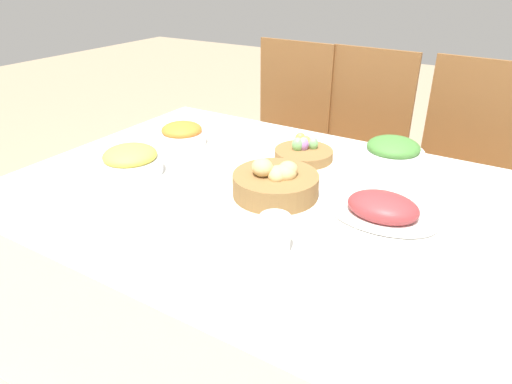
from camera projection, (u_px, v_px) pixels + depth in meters
name	position (u px, v px, depth m)	size (l,w,h in m)	color
ground_plane	(265.00, 360.00, 1.75)	(12.00, 12.00, 0.00)	tan
dining_table	(266.00, 284.00, 1.58)	(1.62, 1.16, 0.73)	silver
chair_far_right	(459.00, 172.00, 2.00)	(0.45, 0.45, 1.01)	brown
chair_far_center	(356.00, 151.00, 2.23)	(0.44, 0.44, 1.01)	brown
chair_far_left	(283.00, 136.00, 2.42)	(0.43, 0.43, 1.01)	brown
bread_basket	(276.00, 183.00, 1.38)	(0.26, 0.26, 0.12)	olive
egg_basket	(303.00, 152.00, 1.65)	(0.21, 0.21, 0.08)	olive
ham_platter	(383.00, 209.00, 1.27)	(0.31, 0.22, 0.07)	white
green_salad_bowl	(393.00, 153.00, 1.58)	(0.21, 0.21, 0.10)	white
carrot_bowl	(182.00, 134.00, 1.77)	(0.18, 0.18, 0.08)	white
pineapple_bowl	(131.00, 161.00, 1.52)	(0.21, 0.21, 0.10)	silver
dinner_plate	(164.00, 248.00, 1.13)	(0.24, 0.24, 0.01)	white
fork	(123.00, 233.00, 1.20)	(0.01, 0.17, 0.00)	silver
knife	(210.00, 267.00, 1.07)	(0.01, 0.17, 0.00)	silver
spoon	(221.00, 271.00, 1.05)	(0.01, 0.17, 0.00)	silver
drinking_cup	(275.00, 234.00, 1.11)	(0.08, 0.08, 0.10)	silver
butter_dish	(140.00, 196.00, 1.36)	(0.12, 0.08, 0.03)	white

